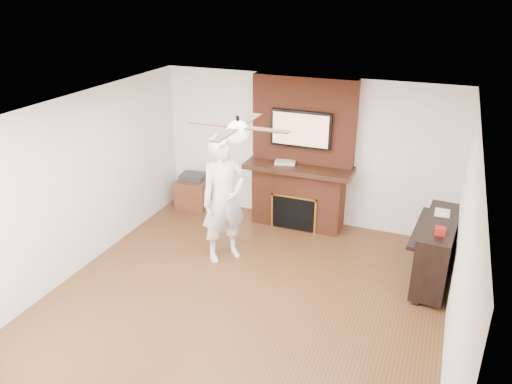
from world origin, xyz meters
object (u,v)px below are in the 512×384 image
at_px(fireplace, 300,169).
at_px(side_table, 194,191).
at_px(person, 224,200).
at_px(piano, 436,250).

xyz_separation_m(fireplace, side_table, (-2.00, -0.07, -0.70)).
distance_m(person, side_table, 2.08).
bearing_deg(piano, side_table, 171.68).
xyz_separation_m(side_table, piano, (4.28, -0.99, 0.20)).
relative_size(fireplace, side_table, 3.95).
relative_size(fireplace, piano, 1.73).
distance_m(side_table, piano, 4.39).
bearing_deg(fireplace, side_table, -178.08).
bearing_deg(person, side_table, 81.77).
relative_size(side_table, piano, 0.44).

